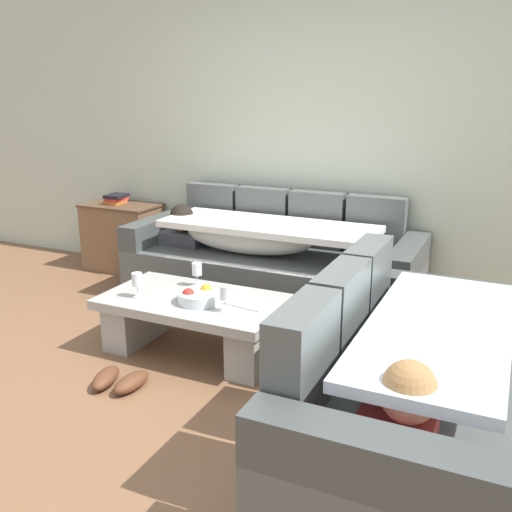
{
  "coord_description": "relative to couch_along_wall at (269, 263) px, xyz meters",
  "views": [
    {
      "loc": [
        1.5,
        -2.43,
        1.67
      ],
      "look_at": [
        -0.14,
        1.08,
        0.55
      ],
      "focal_mm": 39.92,
      "sensor_mm": 36.0,
      "label": 1
    }
  ],
  "objects": [
    {
      "name": "wine_glass_near_right",
      "position": [
        0.24,
        -1.2,
        0.16
      ],
      "size": [
        0.07,
        0.07,
        0.17
      ],
      "color": "silver",
      "rests_on": "coffee_table"
    },
    {
      "name": "wine_glass_near_left",
      "position": [
        -0.4,
        -1.22,
        0.16
      ],
      "size": [
        0.07,
        0.07,
        0.17
      ],
      "color": "silver",
      "rests_on": "coffee_table"
    },
    {
      "name": "couch_along_wall",
      "position": [
        0.0,
        0.0,
        0.0
      ],
      "size": [
        2.33,
        0.92,
        0.88
      ],
      "color": "#525857",
      "rests_on": "ground_plane"
    },
    {
      "name": "side_cabinet",
      "position": [
        -1.64,
        0.23,
        -0.01
      ],
      "size": [
        0.72,
        0.44,
        0.64
      ],
      "color": "brown",
      "rests_on": "ground_plane"
    },
    {
      "name": "back_wall",
      "position": [
        0.28,
        0.53,
        1.02
      ],
      "size": [
        9.0,
        0.1,
        2.7
      ],
      "primitive_type": "cube",
      "color": "beige",
      "rests_on": "ground_plane"
    },
    {
      "name": "couch_near_window",
      "position": [
        1.44,
        -1.62,
        0.0
      ],
      "size": [
        0.92,
        1.88,
        0.88
      ],
      "rotation": [
        0.0,
        0.0,
        1.57
      ],
      "color": "#525857",
      "rests_on": "ground_plane"
    },
    {
      "name": "open_magazine",
      "position": [
        0.3,
        -1.0,
        0.05
      ],
      "size": [
        0.31,
        0.25,
        0.01
      ],
      "primitive_type": "cube",
      "rotation": [
        0.0,
        0.0,
        -0.14
      ],
      "color": "white",
      "rests_on": "coffee_table"
    },
    {
      "name": "fruit_bowl",
      "position": [
        0.01,
        -1.12,
        0.09
      ],
      "size": [
        0.28,
        0.28,
        0.1
      ],
      "color": "silver",
      "rests_on": "coffee_table"
    },
    {
      "name": "coffee_table",
      "position": [
        -0.06,
        -1.07,
        -0.09
      ],
      "size": [
        1.2,
        0.68,
        0.38
      ],
      "color": "#A2A39D",
      "rests_on": "ground_plane"
    },
    {
      "name": "wine_glass_far_back",
      "position": [
        -0.16,
        -0.86,
        0.16
      ],
      "size": [
        0.07,
        0.07,
        0.17
      ],
      "color": "silver",
      "rests_on": "coffee_table"
    },
    {
      "name": "book_stack_on_cabinet",
      "position": [
        -1.7,
        0.23,
        0.36
      ],
      "size": [
        0.2,
        0.22,
        0.09
      ],
      "color": "#B76623",
      "rests_on": "side_cabinet"
    },
    {
      "name": "pair_of_shoes",
      "position": [
        -0.22,
        -1.68,
        -0.29
      ],
      "size": [
        0.33,
        0.31,
        0.09
      ],
      "color": "#59331E",
      "rests_on": "ground_plane"
    },
    {
      "name": "ground_plane",
      "position": [
        0.28,
        -1.62,
        -0.33
      ],
      "size": [
        14.0,
        14.0,
        0.0
      ],
      "primitive_type": "plane",
      "color": "brown"
    }
  ]
}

